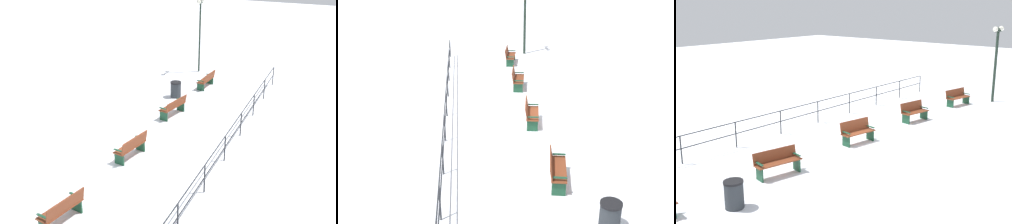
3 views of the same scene
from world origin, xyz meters
The scene contains 8 objects.
ground_plane centered at (0.00, 0.00, 0.00)m, with size 80.00×80.00×0.00m, color white.
bench_second centered at (-0.02, -4.36, 0.47)m, with size 0.81×1.68×0.87m.
bench_third centered at (-0.11, 0.01, 0.49)m, with size 0.77×1.58×0.94m.
bench_fourth centered at (-0.08, 4.38, 0.48)m, with size 0.80×1.57×0.93m.
bench_fifth centered at (0.04, 8.75, 0.47)m, with size 0.81×1.70×0.89m.
lamppost_middle centered at (1.21, 10.86, 2.85)m, with size 0.29×1.12×4.27m.
waterfront_railing centered at (-3.40, 0.00, 0.72)m, with size 0.05×21.17×1.05m.
trash_bin centered at (0.85, -6.72, 0.41)m, with size 0.57×0.57×0.81m.
Camera 3 is at (10.44, -13.33, 5.68)m, focal length 46.69 mm.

